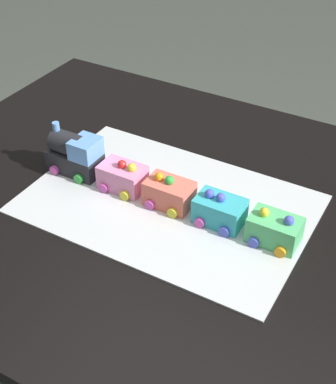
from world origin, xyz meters
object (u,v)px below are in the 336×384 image
object	(u,v)px
cake_locomotive	(75,154)
cake_car_tanker_bubblegum	(123,177)
dining_table	(193,248)
cake_car_flatbed_coral	(169,193)
cake_car_hopper_mint_green	(275,230)
cake_car_gondola_turquoise	(220,211)

from	to	relation	value
cake_locomotive	cake_car_tanker_bubblegum	distance (m)	0.13
dining_table	cake_car_flatbed_coral	distance (m)	0.15
cake_car_tanker_bubblegum	cake_car_flatbed_coral	world-z (taller)	same
cake_car_tanker_bubblegum	cake_car_flatbed_coral	distance (m)	0.12
cake_car_tanker_bubblegum	cake_car_hopper_mint_green	xyz separation A→B (m)	(0.35, 0.00, 0.00)
dining_table	cake_car_tanker_bubblegum	size ratio (longest dim) A/B	14.00
cake_locomotive	cake_car_hopper_mint_green	xyz separation A→B (m)	(0.48, -0.00, -0.02)
cake_car_hopper_mint_green	cake_car_gondola_turquoise	bearing A→B (deg)	180.00
dining_table	cake_car_hopper_mint_green	bearing A→B (deg)	-2.24
cake_car_flatbed_coral	cake_car_hopper_mint_green	world-z (taller)	same
dining_table	cake_locomotive	distance (m)	0.34
dining_table	cake_car_tanker_bubblegum	distance (m)	0.22
dining_table	cake_car_hopper_mint_green	size ratio (longest dim) A/B	14.00
cake_locomotive	cake_car_hopper_mint_green	distance (m)	0.48
cake_locomotive	cake_car_flatbed_coral	size ratio (longest dim) A/B	1.40
dining_table	cake_car_gondola_turquoise	distance (m)	0.15
dining_table	cake_locomotive	size ratio (longest dim) A/B	10.00
cake_car_tanker_bubblegum	cake_locomotive	bearing A→B (deg)	180.00
cake_locomotive	cake_car_gondola_turquoise	distance (m)	0.36
cake_locomotive	cake_car_gondola_turquoise	world-z (taller)	cake_locomotive
dining_table	cake_car_flatbed_coral	world-z (taller)	cake_car_flatbed_coral
cake_car_flatbed_coral	cake_locomotive	bearing A→B (deg)	180.00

